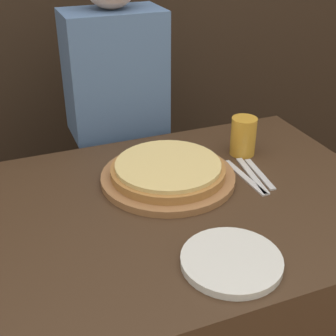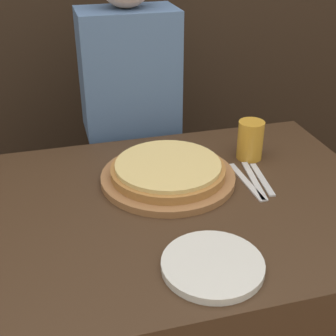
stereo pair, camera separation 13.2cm
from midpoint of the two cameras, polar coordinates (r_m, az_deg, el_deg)
dining_table at (r=1.49m, az=3.24°, el=-16.82°), size 1.15×0.82×0.77m
pizza_on_board at (r=1.32m, az=2.85°, el=-0.64°), size 0.38×0.38×0.06m
beer_glass at (r=1.46m, az=12.58°, el=3.47°), size 0.08×0.08×0.12m
dinner_plate at (r=1.04m, az=9.17°, el=-11.73°), size 0.22×0.22×0.02m
fork at (r=1.35m, az=12.24°, el=-1.71°), size 0.02×0.21×0.00m
dinner_knife at (r=1.36m, az=13.18°, el=-1.56°), size 0.05×0.21×0.00m
spoon at (r=1.38m, az=14.11°, el=-1.41°), size 0.04×0.18×0.00m
diner_person at (r=1.75m, az=-2.24°, el=2.24°), size 0.33×0.20×1.35m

